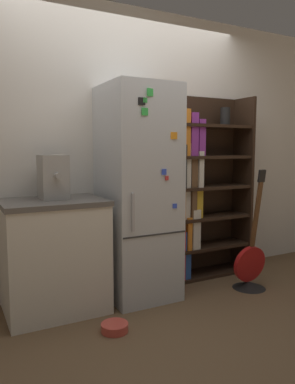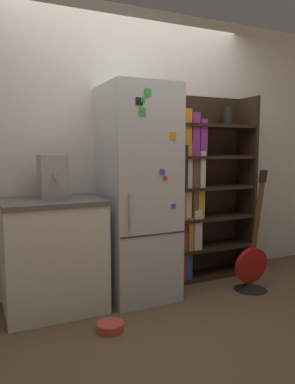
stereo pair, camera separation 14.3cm
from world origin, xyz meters
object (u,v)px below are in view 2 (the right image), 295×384
at_px(refrigerator, 137,193).
at_px(espresso_machine, 52,177).
at_px(bookshelf, 194,191).
at_px(guitar, 251,272).
at_px(pet_bowl, 110,326).

bearing_deg(refrigerator, espresso_machine, 174.17).
bearing_deg(bookshelf, guitar, -61.18).
distance_m(refrigerator, bookshelf, 0.72).
xyz_separation_m(refrigerator, pet_bowl, (-0.45, -0.55, -0.88)).
bearing_deg(guitar, bookshelf, 118.82).
distance_m(bookshelf, pet_bowl, 1.60).
relative_size(refrigerator, pet_bowl, 9.29).
bearing_deg(guitar, espresso_machine, 165.93).
xyz_separation_m(bookshelf, guitar, (0.29, -0.54, -0.71)).
distance_m(bookshelf, guitar, 0.94).
relative_size(refrigerator, guitar, 1.64).
distance_m(espresso_machine, guitar, 1.98).
height_order(bookshelf, guitar, bookshelf).
relative_size(bookshelf, guitar, 1.63).
xyz_separation_m(refrigerator, espresso_machine, (-0.71, 0.07, 0.16)).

